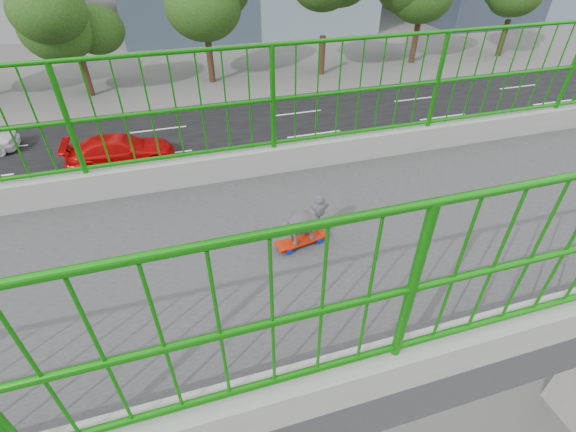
{
  "coord_description": "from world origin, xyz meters",
  "views": [
    {
      "loc": [
        2.59,
        0.97,
        9.4
      ],
      "look_at": [
        -0.61,
        1.93,
        6.89
      ],
      "focal_mm": 24.89,
      "sensor_mm": 36.0,
      "label": 1
    }
  ],
  "objects_px": {
    "poodle": "(304,220)",
    "car_5": "(436,234)",
    "car_1": "(232,214)",
    "car_3": "(120,151)",
    "skateboard": "(301,240)",
    "car_6": "(480,171)"
  },
  "relations": [
    {
      "from": "poodle",
      "to": "car_5",
      "type": "distance_m",
      "value": 11.2
    },
    {
      "from": "car_1",
      "to": "car_5",
      "type": "height_order",
      "value": "car_5"
    },
    {
      "from": "car_3",
      "to": "skateboard",
      "type": "bearing_deg",
      "value": -166.98
    },
    {
      "from": "skateboard",
      "to": "car_6",
      "type": "xyz_separation_m",
      "value": [
        -9.18,
        11.19,
        -6.36
      ]
    },
    {
      "from": "skateboard",
      "to": "car_3",
      "type": "bearing_deg",
      "value": -178.1
    },
    {
      "from": "skateboard",
      "to": "car_3",
      "type": "relative_size",
      "value": 0.11
    },
    {
      "from": "car_1",
      "to": "car_3",
      "type": "xyz_separation_m",
      "value": [
        -6.4,
        -4.08,
        -0.01
      ]
    },
    {
      "from": "car_5",
      "to": "car_1",
      "type": "bearing_deg",
      "value": -116.42
    },
    {
      "from": "poodle",
      "to": "skateboard",
      "type": "bearing_deg",
      "value": -90.0
    },
    {
      "from": "skateboard",
      "to": "poodle",
      "type": "relative_size",
      "value": 1.12
    },
    {
      "from": "car_1",
      "to": "car_3",
      "type": "distance_m",
      "value": 7.59
    },
    {
      "from": "skateboard",
      "to": "car_6",
      "type": "distance_m",
      "value": 15.81
    },
    {
      "from": "skateboard",
      "to": "car_6",
      "type": "bearing_deg",
      "value": 118.23
    },
    {
      "from": "poodle",
      "to": "car_1",
      "type": "bearing_deg",
      "value": 166.06
    },
    {
      "from": "car_3",
      "to": "car_5",
      "type": "height_order",
      "value": "car_5"
    },
    {
      "from": "skateboard",
      "to": "car_5",
      "type": "bearing_deg",
      "value": 119.72
    },
    {
      "from": "skateboard",
      "to": "poodle",
      "type": "height_order",
      "value": "poodle"
    },
    {
      "from": "car_1",
      "to": "car_6",
      "type": "distance_m",
      "value": 10.72
    },
    {
      "from": "car_1",
      "to": "poodle",
      "type": "bearing_deg",
      "value": -2.82
    },
    {
      "from": "car_5",
      "to": "poodle",
      "type": "bearing_deg",
      "value": -49.09
    },
    {
      "from": "car_1",
      "to": "car_3",
      "type": "height_order",
      "value": "car_1"
    },
    {
      "from": "car_5",
      "to": "car_6",
      "type": "xyz_separation_m",
      "value": [
        -3.2,
        4.28,
        -0.08
      ]
    }
  ]
}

